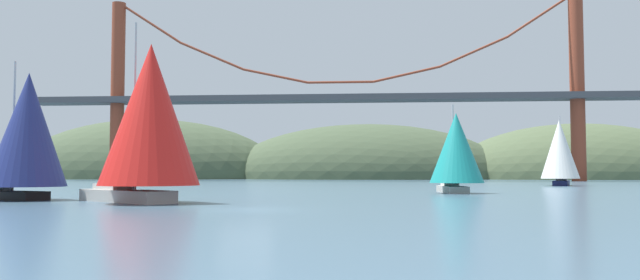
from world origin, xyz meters
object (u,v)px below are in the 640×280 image
Objects in this scene: sailboat_navy_sail at (27,132)px; sailboat_white_mainsail at (560,151)px; sailboat_red_spinnaker at (149,118)px; sailboat_teal_sail at (456,150)px.

sailboat_white_mainsail is (45.80, 43.76, 0.27)m from sailboat_navy_sail.
sailboat_teal_sail is at bearing 42.12° from sailboat_red_spinnaker.
sailboat_red_spinnaker reaches higher than sailboat_navy_sail.
sailboat_navy_sail is 63.34m from sailboat_white_mainsail.
sailboat_teal_sail is 26.39m from sailboat_red_spinnaker.
sailboat_white_mainsail is (17.29, 29.08, 0.92)m from sailboat_teal_sail.
sailboat_white_mainsail is at bearing 51.77° from sailboat_red_spinnaker.
sailboat_navy_sail is at bearing -152.77° from sailboat_teal_sail.
sailboat_red_spinnaker reaches higher than sailboat_teal_sail.
sailboat_teal_sail is 33.85m from sailboat_white_mainsail.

